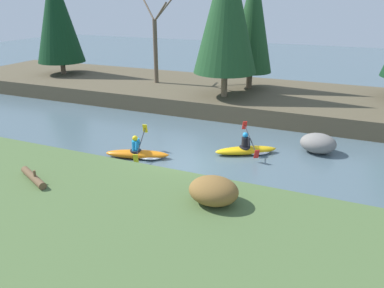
% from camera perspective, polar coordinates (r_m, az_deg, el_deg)
% --- Properties ---
extents(ground_plane, '(90.00, 90.00, 0.00)m').
position_cam_1_polar(ground_plane, '(15.26, -0.03, -3.31)').
color(ground_plane, '#4C606B').
extents(riverbank_near, '(44.00, 7.92, 0.80)m').
position_cam_1_polar(riverbank_near, '(10.48, -13.57, -14.08)').
color(riverbank_near, '#4C6638').
rests_on(riverbank_near, ground).
extents(riverbank_far, '(44.00, 8.19, 0.96)m').
position_cam_1_polar(riverbank_far, '(24.07, 9.36, 6.94)').
color(riverbank_far, brown).
rests_on(riverbank_far, ground).
extents(conifer_tree_far_left, '(3.45, 3.45, 7.74)m').
position_cam_1_polar(conifer_tree_far_left, '(30.21, -19.97, 18.13)').
color(conifer_tree_far_left, brown).
rests_on(conifer_tree_far_left, riverbank_far).
extents(conifer_tree_left, '(3.60, 3.60, 8.40)m').
position_cam_1_polar(conifer_tree_left, '(21.67, 5.31, 19.93)').
color(conifer_tree_left, '#7A664C').
rests_on(conifer_tree_left, riverbank_far).
extents(conifer_tree_mid_left, '(2.66, 2.66, 7.53)m').
position_cam_1_polar(conifer_tree_mid_left, '(23.99, 9.24, 18.44)').
color(conifer_tree_mid_left, brown).
rests_on(conifer_tree_mid_left, riverbank_far).
extents(bare_tree_upstream, '(3.06, 3.03, 5.51)m').
position_cam_1_polar(bare_tree_upstream, '(25.67, -5.51, 15.02)').
color(bare_tree_upstream, brown).
rests_on(bare_tree_upstream, riverbank_far).
extents(shrub_clump_nearest, '(1.47, 1.22, 0.80)m').
position_cam_1_polar(shrub_clump_nearest, '(10.87, 3.30, -7.11)').
color(shrub_clump_nearest, brown).
rests_on(shrub_clump_nearest, riverbank_near).
extents(kayaker_lead, '(2.61, 1.99, 1.20)m').
position_cam_1_polar(kayaker_lead, '(16.49, 8.57, -0.85)').
color(kayaker_lead, yellow).
rests_on(kayaker_lead, ground).
extents(kayaker_middle, '(2.76, 2.02, 1.20)m').
position_cam_1_polar(kayaker_middle, '(16.05, -7.97, -1.45)').
color(kayaker_middle, orange).
rests_on(kayaker_middle, ground).
extents(boulder_midstream, '(1.54, 1.20, 0.87)m').
position_cam_1_polar(boulder_midstream, '(17.28, 18.66, 0.11)').
color(boulder_midstream, gray).
rests_on(boulder_midstream, ground).
extents(driftwood_log, '(1.58, 0.93, 0.44)m').
position_cam_1_polar(driftwood_log, '(13.28, -23.02, -4.71)').
color(driftwood_log, brown).
rests_on(driftwood_log, riverbank_near).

